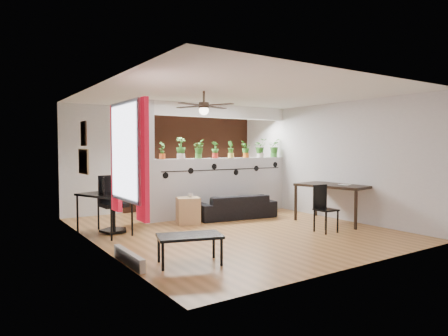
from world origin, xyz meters
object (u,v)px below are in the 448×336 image
ceiling_fan (204,107)px  potted_plant_3 (215,149)px  sofa (235,207)px  office_chair (112,208)px  potted_plant_5 (246,149)px  potted_plant_2 (198,149)px  computer_desk (104,198)px  coffee_table (190,238)px  cube_shelf (188,211)px  potted_plant_7 (274,147)px  potted_plant_0 (162,150)px  cup (190,195)px  potted_plant_6 (260,148)px  potted_plant_4 (231,149)px  folding_chair (323,204)px  potted_plant_1 (181,147)px  dining_table (334,188)px

ceiling_fan → potted_plant_3: size_ratio=3.04×
sofa → office_chair: size_ratio=1.64×
potted_plant_5 → sofa: potted_plant_5 is taller
potted_plant_5 → sofa: bearing=-142.0°
potted_plant_5 → sofa: (-0.71, -0.56, -1.32)m
potted_plant_2 → computer_desk: bearing=-164.3°
potted_plant_2 → office_chair: (-2.17, -0.51, -1.11)m
potted_plant_2 → potted_plant_3: size_ratio=1.09×
coffee_table → cube_shelf: bearing=61.9°
office_chair → coffee_table: office_chair is taller
ceiling_fan → office_chair: size_ratio=1.13×
ceiling_fan → computer_desk: size_ratio=1.02×
cube_shelf → potted_plant_7: bearing=29.7°
potted_plant_0 → cup: potted_plant_0 is taller
ceiling_fan → cube_shelf: bearing=75.2°
potted_plant_3 → potted_plant_6: size_ratio=0.84×
sofa → potted_plant_0: bearing=-11.2°
cube_shelf → computer_desk: computer_desk is taller
potted_plant_2 → sofa: size_ratio=0.25×
potted_plant_2 → potted_plant_7: (2.26, 0.00, 0.02)m
potted_plant_2 → coffee_table: bearing=-121.9°
computer_desk → coffee_table: size_ratio=1.19×
ceiling_fan → potted_plant_6: bearing=33.4°
cup → computer_desk: computer_desk is taller
potted_plant_5 → coffee_table: 4.72m
potted_plant_6 → potted_plant_5: bearing=-180.0°
potted_plant_2 → office_chair: size_ratio=0.41×
potted_plant_0 → potted_plant_5: size_ratio=0.92×
potted_plant_0 → sofa: bearing=-19.8°
sofa → office_chair: office_chair is taller
potted_plant_2 → potted_plant_4: potted_plant_2 is taller
sofa → coffee_table: (-2.60, -2.59, 0.11)m
ceiling_fan → folding_chair: (2.11, -0.88, -1.79)m
cube_shelf → folding_chair: 2.74m
folding_chair → office_chair: bearing=147.2°
potted_plant_1 → potted_plant_5: 1.81m
potted_plant_4 → potted_plant_5: bearing=0.0°
potted_plant_4 → potted_plant_2: bearing=-180.0°
ceiling_fan → cup: (0.36, 1.18, -1.71)m
ceiling_fan → potted_plant_7: bearing=29.5°
potted_plant_1 → potted_plant_2: size_ratio=1.12×
potted_plant_3 → sofa: bearing=-71.1°
dining_table → folding_chair: folding_chair is taller
potted_plant_5 → potted_plant_6: size_ratio=0.88×
potted_plant_6 → office_chair: (-3.98, -0.51, -1.13)m
potted_plant_0 → folding_chair: 3.55m
computer_desk → coffee_table: (0.42, -2.48, -0.32)m
ceiling_fan → potted_plant_4: 2.67m
ceiling_fan → potted_plant_4: size_ratio=2.93×
computer_desk → sofa: bearing=2.1°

